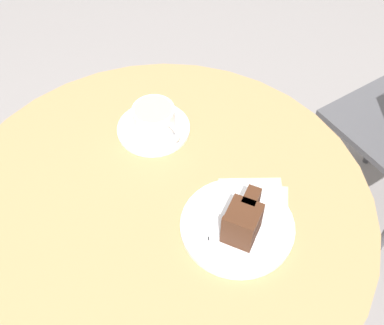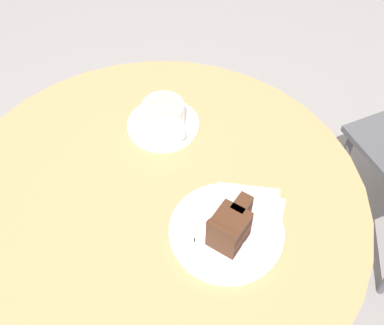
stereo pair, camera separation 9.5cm
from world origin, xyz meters
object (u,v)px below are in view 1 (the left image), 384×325
napkin (252,208)px  saucer (154,129)px  cake_plate (237,226)px  fork (220,238)px  cake_slice (243,221)px  teaspoon (132,136)px  coffee_cup (155,119)px

napkin → saucer: bearing=177.8°
cake_plate → fork: size_ratio=1.74×
cake_plate → napkin: 0.05m
cake_slice → fork: size_ratio=0.84×
napkin → cake_slice: bearing=-70.1°
cake_plate → napkin: (-0.01, 0.05, -0.00)m
saucer → cake_plate: size_ratio=0.75×
fork → saucer: bearing=-68.8°
cake_plate → fork: fork is taller
napkin → cake_plate: bearing=-83.4°
saucer → cake_plate: bearing=-12.1°
cake_slice → fork: bearing=-113.1°
teaspoon → cake_plate: teaspoon is taller
teaspoon → cake_plate: (0.31, -0.01, -0.01)m
saucer → coffee_cup: 0.04m
teaspoon → cake_plate: size_ratio=0.47×
cake_plate → cake_slice: bearing=-19.3°
saucer → cake_plate: 0.30m
teaspoon → cake_plate: 0.31m
saucer → fork: fork is taller
coffee_cup → teaspoon: size_ratio=1.23×
fork → napkin: size_ratio=0.62×
cake_slice → napkin: size_ratio=0.52×
coffee_cup → fork: 0.30m
coffee_cup → cake_slice: size_ratio=1.19×
teaspoon → napkin: bearing=175.5°
saucer → cake_slice: (0.31, -0.07, 0.04)m
saucer → fork: bearing=-20.6°
coffee_cup → napkin: coffee_cup is taller
cake_plate → fork: 0.05m
saucer → teaspoon: bearing=-102.5°
cake_plate → fork: (-0.00, -0.05, 0.01)m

